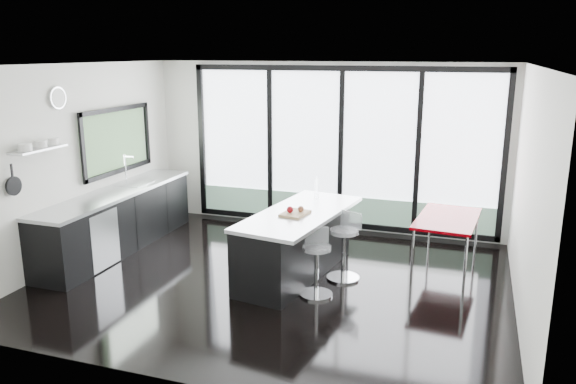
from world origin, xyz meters
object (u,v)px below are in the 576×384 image
(bar_stool_near, at_px, (316,271))
(red_table, at_px, (446,242))
(bar_stool_far, at_px, (344,254))
(island, at_px, (295,242))

(bar_stool_near, height_order, red_table, red_table)
(bar_stool_near, distance_m, bar_stool_far, 0.66)
(island, relative_size, red_table, 1.71)
(bar_stool_near, relative_size, red_table, 0.48)
(bar_stool_far, height_order, red_table, red_table)
(island, bearing_deg, bar_stool_near, -50.95)
(bar_stool_near, bearing_deg, island, 108.69)
(island, relative_size, bar_stool_far, 3.34)
(island, bearing_deg, red_table, 26.31)
(bar_stool_far, relative_size, red_table, 0.51)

